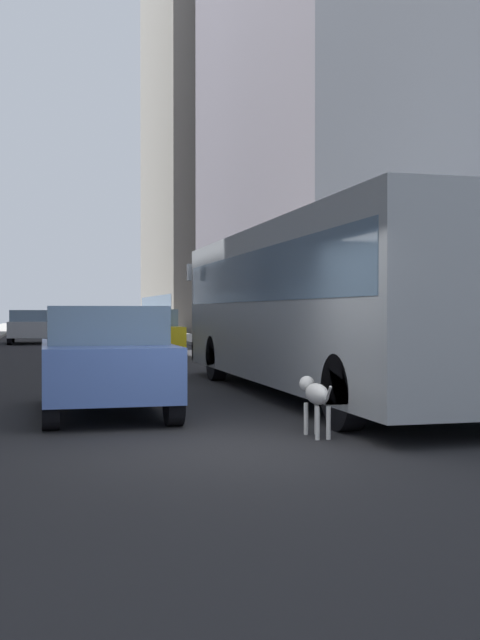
# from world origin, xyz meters

# --- Properties ---
(ground_plane) EXTENTS (120.00, 120.00, 0.00)m
(ground_plane) POSITION_xyz_m (0.00, 35.00, 0.00)
(ground_plane) COLOR #232326
(sidewalk_right) EXTENTS (2.40, 110.00, 0.15)m
(sidewalk_right) POSITION_xyz_m (5.70, 35.00, 0.07)
(sidewalk_right) COLOR #ADA89E
(sidewalk_right) RESTS_ON ground
(building_right_mid) EXTENTS (8.51, 23.74, 30.55)m
(building_right_mid) POSITION_xyz_m (11.90, 30.25, 15.27)
(building_right_mid) COLOR slate
(building_right_mid) RESTS_ON ground
(building_right_far) EXTENTS (10.74, 18.66, 36.32)m
(building_right_far) POSITION_xyz_m (11.90, 53.63, 18.15)
(building_right_far) COLOR gray
(building_right_far) RESTS_ON ground
(transit_bus) EXTENTS (2.78, 11.53, 3.05)m
(transit_bus) POSITION_xyz_m (2.80, 4.94, 1.78)
(transit_bus) COLOR #999EA3
(transit_bus) RESTS_ON ground
(car_silver_sedan) EXTENTS (1.87, 4.33, 1.62)m
(car_silver_sedan) POSITION_xyz_m (-2.80, 30.62, 0.82)
(car_silver_sedan) COLOR #B7BABF
(car_silver_sedan) RESTS_ON ground
(car_yellow_taxi) EXTENTS (1.91, 4.76, 1.62)m
(car_yellow_taxi) POSITION_xyz_m (1.20, 17.27, 0.83)
(car_yellow_taxi) COLOR yellow
(car_yellow_taxi) RESTS_ON ground
(car_blue_hatchback) EXTENTS (1.83, 4.03, 1.62)m
(car_blue_hatchback) POSITION_xyz_m (-1.20, 3.31, 0.82)
(car_blue_hatchback) COLOR #4C6BB7
(car_blue_hatchback) RESTS_ON ground
(dalmatian_dog) EXTENTS (0.22, 0.96, 0.72)m
(dalmatian_dog) POSITION_xyz_m (1.16, 0.48, 0.51)
(dalmatian_dog) COLOR white
(dalmatian_dog) RESTS_ON ground
(pedestrian_with_handbag) EXTENTS (0.45, 0.34, 1.69)m
(pedestrian_with_handbag) POSITION_xyz_m (5.21, 6.65, 1.01)
(pedestrian_with_handbag) COLOR #1E1E2D
(pedestrian_with_handbag) RESTS_ON sidewalk_right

